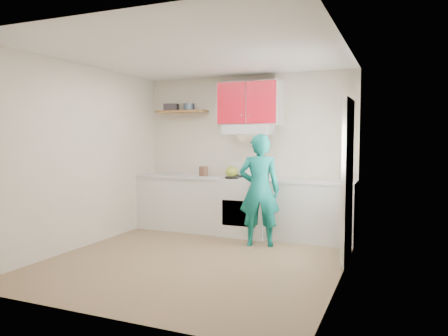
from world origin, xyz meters
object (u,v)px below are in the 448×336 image
at_px(kettle, 232,172).
at_px(person, 259,190).
at_px(stove, 246,207).
at_px(crock, 203,172).
at_px(tin, 189,107).

xyz_separation_m(kettle, person, (0.69, -0.65, -0.20)).
height_order(stove, kettle, kettle).
xyz_separation_m(stove, kettle, (-0.28, 0.08, 0.55)).
bearing_deg(kettle, crock, 173.76).
height_order(kettle, person, person).
relative_size(stove, kettle, 4.38).
bearing_deg(tin, person, -25.81).
distance_m(kettle, person, 0.97).
height_order(tin, kettle, tin).
xyz_separation_m(tin, person, (1.52, -0.73, -1.28)).
bearing_deg(crock, kettle, 0.38).
height_order(tin, person, tin).
bearing_deg(stove, tin, 171.49).
height_order(stove, crock, crock).
relative_size(tin, crock, 1.06).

